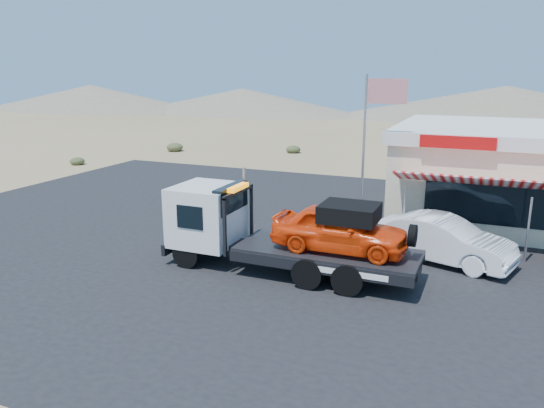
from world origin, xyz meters
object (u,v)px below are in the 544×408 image
object	(u,v)px
tow_truck	(283,228)
jerky_store	(525,173)
white_sedan	(442,240)
flagpole	(370,136)

from	to	relation	value
tow_truck	jerky_store	size ratio (longest dim) A/B	0.76
white_sedan	flagpole	distance (m)	4.78
tow_truck	jerky_store	distance (m)	11.85
white_sedan	flagpole	xyz separation A→B (m)	(-3.01, 2.19, 2.99)
flagpole	white_sedan	bearing A→B (deg)	-36.01
jerky_store	flagpole	bearing A→B (deg)	-141.21
tow_truck	white_sedan	bearing A→B (deg)	31.98
white_sedan	flagpole	world-z (taller)	flagpole
tow_truck	white_sedan	xyz separation A→B (m)	(4.52, 2.82, -0.65)
white_sedan	jerky_store	distance (m)	7.24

